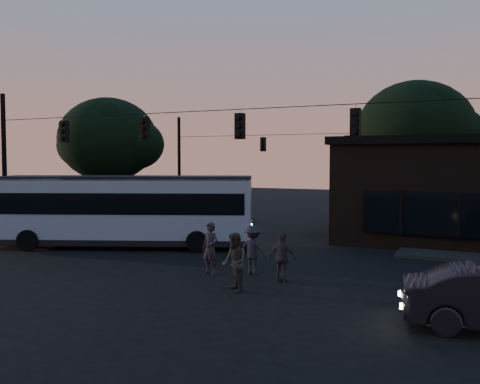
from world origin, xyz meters
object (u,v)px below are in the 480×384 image
at_px(pedestrian_b, 234,262).
at_px(pedestrian_d, 253,250).
at_px(pedestrian_c, 283,258).
at_px(pedestrian_a, 210,248).
at_px(bus, 126,207).

height_order(pedestrian_b, pedestrian_d, pedestrian_b).
distance_m(pedestrian_c, pedestrian_d, 1.67).
bearing_deg(pedestrian_c, pedestrian_d, -19.73).
bearing_deg(pedestrian_c, pedestrian_b, 71.22).
distance_m(pedestrian_a, pedestrian_d, 1.59).
relative_size(pedestrian_c, pedestrian_d, 0.95).
distance_m(bus, pedestrian_b, 10.41).
xyz_separation_m(bus, pedestrian_c, (9.67, -3.72, -1.08)).
relative_size(pedestrian_a, pedestrian_d, 1.05).
distance_m(pedestrian_b, pedestrian_d, 2.69).
xyz_separation_m(pedestrian_a, pedestrian_b, (1.99, -1.97, -0.01)).
relative_size(pedestrian_a, pedestrian_b, 1.01).
height_order(bus, pedestrian_a, bus).
bearing_deg(pedestrian_c, pedestrian_a, 5.66).
distance_m(pedestrian_a, pedestrian_c, 2.93).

